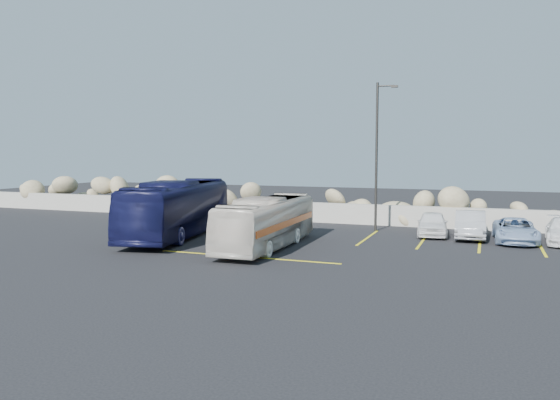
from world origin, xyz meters
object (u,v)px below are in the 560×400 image
(lamppost, at_px, (378,152))
(car_d, at_px, (515,230))
(vintage_bus, at_px, (267,222))
(car_b, at_px, (470,225))
(tour_coach, at_px, (178,208))
(car_a, at_px, (432,224))

(lamppost, bearing_deg, car_d, -11.03)
(vintage_bus, relative_size, car_d, 2.00)
(car_b, bearing_deg, vintage_bus, -145.79)
(vintage_bus, bearing_deg, tour_coach, 163.49)
(lamppost, relative_size, car_a, 2.19)
(car_a, distance_m, car_d, 3.97)
(car_a, xyz_separation_m, car_b, (1.84, -0.13, 0.05))
(car_b, distance_m, car_d, 2.15)
(lamppost, distance_m, car_b, 6.10)
(car_a, relative_size, car_b, 0.90)
(tour_coach, distance_m, car_d, 16.58)
(vintage_bus, relative_size, car_a, 2.26)
(vintage_bus, height_order, car_b, vintage_bus)
(tour_coach, bearing_deg, car_b, 7.80)
(vintage_bus, height_order, car_a, vintage_bus)
(lamppost, height_order, car_d, lamppost)
(lamppost, relative_size, car_d, 1.94)
(lamppost, distance_m, car_a, 4.78)
(tour_coach, height_order, car_b, tour_coach)
(lamppost, relative_size, car_b, 1.96)
(vintage_bus, distance_m, car_d, 11.93)
(lamppost, distance_m, tour_coach, 11.02)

